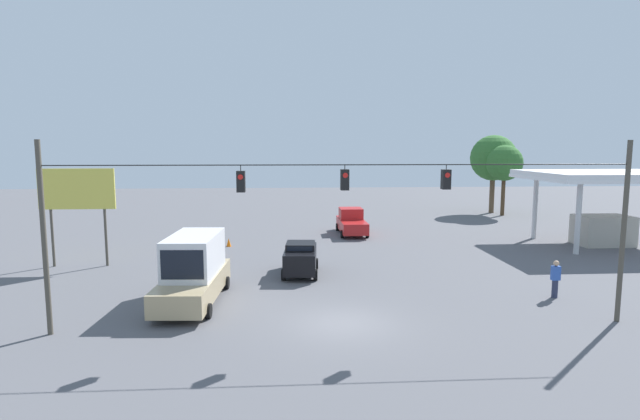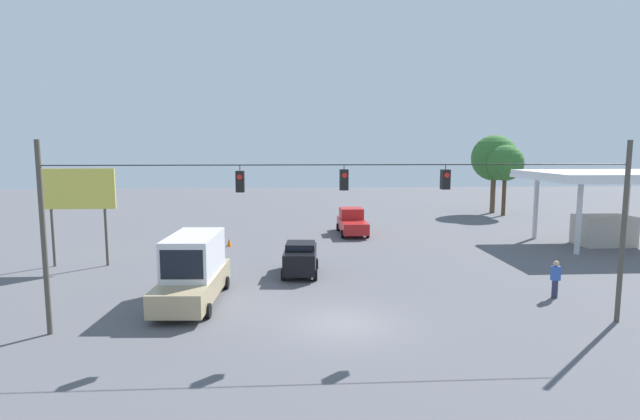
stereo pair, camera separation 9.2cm
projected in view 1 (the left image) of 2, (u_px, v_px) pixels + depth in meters
ground_plane at (343, 323)px, 20.53m from camera, size 140.00×140.00×0.00m
overhead_signal_span at (344, 216)px, 19.50m from camera, size 23.10×0.38×7.50m
box_truck_tan_parked_shoulder at (194, 269)px, 23.33m from camera, size 2.77×6.94×3.15m
pickup_truck_red_oncoming_deep at (352, 222)px, 41.76m from camera, size 2.29×5.49×2.12m
sedan_black_withflow_mid at (301, 258)px, 28.38m from camera, size 2.20×4.08×1.85m
traffic_cone_nearest at (186, 304)px, 22.15m from camera, size 0.35×0.35×0.61m
traffic_cone_second at (200, 286)px, 25.03m from camera, size 0.35×0.35×0.61m
traffic_cone_third at (208, 273)px, 27.65m from camera, size 0.35×0.35×0.61m
traffic_cone_fourth at (218, 260)px, 30.70m from camera, size 0.35×0.35×0.61m
traffic_cone_fifth at (220, 251)px, 33.44m from camera, size 0.35×0.35×0.61m
traffic_cone_farthest at (229, 242)px, 36.46m from camera, size 0.35×0.35×0.61m
gas_station at (605, 192)px, 36.59m from camera, size 10.81×8.57×5.45m
roadside_billboard at (77, 195)px, 29.93m from camera, size 4.51×0.16×5.96m
pedestrian at (555, 279)px, 23.97m from camera, size 0.40×0.28×1.82m
tree_horizon_left at (504, 163)px, 52.46m from camera, size 3.77×3.77×7.47m
tree_horizon_right at (493, 158)px, 54.60m from camera, size 4.98×4.98×8.56m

